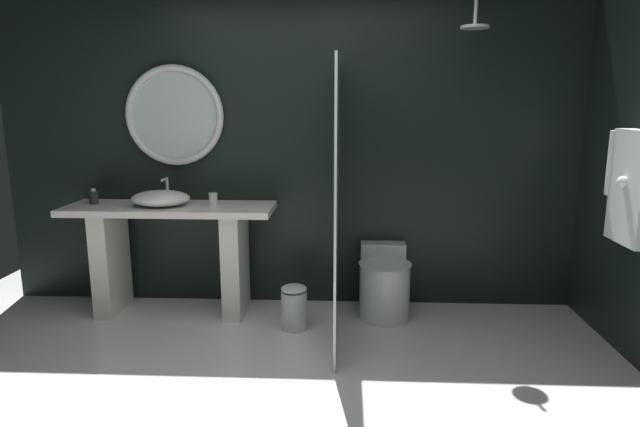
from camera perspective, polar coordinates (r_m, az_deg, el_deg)
back_wall_panel at (r=4.45m, az=-2.82°, el=6.91°), size 4.80×0.10×2.60m
vanity_counter at (r=4.45m, az=-15.42°, el=-3.43°), size 1.63×0.52×0.88m
vessel_sink at (r=4.36m, az=-16.54°, el=1.56°), size 0.45×0.37×0.20m
tumbler_cup at (r=4.28m, az=-11.25°, el=1.49°), size 0.07×0.07×0.10m
soap_dispenser at (r=4.63m, az=-22.87°, el=1.61°), size 0.07×0.07×0.13m
round_wall_mirror at (r=4.54m, az=-15.17°, el=9.99°), size 0.80×0.06×0.80m
shower_glass_panel at (r=3.80m, az=1.80°, el=1.17°), size 0.02×1.25×1.95m
rain_shower_head at (r=4.17m, az=16.10°, el=18.84°), size 0.20×0.20×0.32m
hanging_bathrobe at (r=3.84m, az=30.40°, el=2.97°), size 0.20×0.58×0.78m
toilet at (r=4.32m, az=6.81°, el=-7.36°), size 0.41×0.60×0.54m
waste_bin at (r=4.08m, az=-2.76°, el=-9.83°), size 0.19×0.19×0.34m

